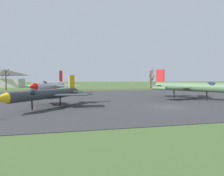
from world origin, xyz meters
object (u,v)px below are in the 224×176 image
jet_fighter_front_right (45,94)px  jet_fighter_rear_left (192,87)px  visitor_building (4,78)px  info_placard_front_left (32,96)px  jet_fighter_front_left (50,85)px

jet_fighter_front_right → jet_fighter_rear_left: (26.05, 5.19, 0.59)m
visitor_building → jet_fighter_rear_left: bearing=-50.2°
jet_fighter_front_right → info_placard_front_left: bearing=110.4°
info_placard_front_left → jet_fighter_front_right: 11.37m
jet_fighter_front_left → info_placard_front_left: jet_fighter_front_left is taller
jet_fighter_front_right → jet_fighter_rear_left: bearing=11.3°
info_placard_front_left → jet_fighter_front_right: jet_fighter_front_right is taller
jet_fighter_front_left → visitor_building: (-28.37, 53.88, 1.98)m
jet_fighter_rear_left → visitor_building: visitor_building is taller
jet_fighter_front_right → visitor_building: (-30.10, 72.63, 2.61)m
jet_fighter_front_left → jet_fighter_rear_left: (27.78, -13.57, -0.04)m
jet_fighter_rear_left → jet_fighter_front_right: bearing=-168.7°
jet_fighter_rear_left → visitor_building: (-56.16, 67.45, 2.02)m
jet_fighter_front_left → jet_fighter_rear_left: jet_fighter_front_left is taller
jet_fighter_front_left → info_placard_front_left: size_ratio=15.88×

